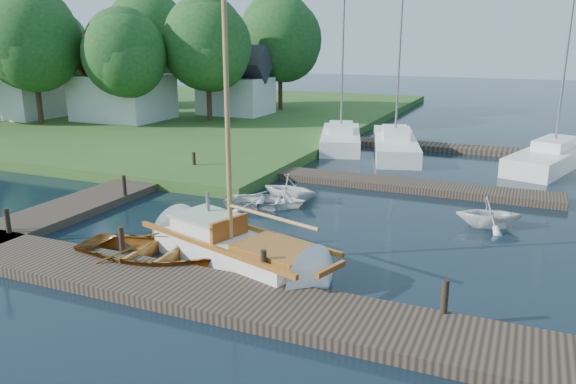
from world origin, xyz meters
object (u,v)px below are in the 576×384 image
at_px(marina_boat_0, 341,137).
at_px(tree_2, 125,54).
at_px(house_c, 236,87).
at_px(tree_3, 208,45).
at_px(mooring_post_0, 8,221).
at_px(tree_1, 33,41).
at_px(tender_d, 490,211).
at_px(marina_boat_3, 554,155).
at_px(tender_b, 290,187).
at_px(mooring_post_1, 122,240).
at_px(tree_5, 57,48).
at_px(mooring_post_4, 124,185).
at_px(mooring_post_3, 445,296).
at_px(tree_7, 280,39).
at_px(tender_a, 265,199).
at_px(tree_4, 149,37).
at_px(mooring_post_2, 264,265).
at_px(house_a, 123,85).
at_px(sailboat, 240,252).
at_px(house_b, 19,86).
at_px(dinghy, 147,249).
at_px(marina_boat_1, 395,143).
at_px(mooring_post_5, 194,161).

relative_size(marina_boat_0, tree_2, 1.47).
relative_size(house_c, tree_3, 0.60).
bearing_deg(mooring_post_0, tree_1, 134.06).
relative_size(tender_d, marina_boat_3, 0.18).
relative_size(tender_b, house_c, 0.44).
xyz_separation_m(mooring_post_1, tree_5, (-27.00, 25.05, 4.72)).
xyz_separation_m(mooring_post_4, house_c, (-7.00, 22.00, 1.88)).
relative_size(mooring_post_3, tree_7, 0.09).
height_order(tender_a, tree_3, tree_3).
relative_size(tree_4, tree_7, 1.03).
distance_m(mooring_post_2, tender_a, 7.42).
xyz_separation_m(mooring_post_1, house_a, (-17.00, 21.00, 2.26)).
relative_size(mooring_post_1, sailboat, 0.08).
bearing_deg(tender_b, house_a, 60.59).
bearing_deg(mooring_post_1, tender_d, 39.00).
distance_m(mooring_post_1, tree_3, 26.05).
relative_size(marina_boat_0, house_b, 1.99).
xyz_separation_m(marina_boat_0, tree_2, (-15.07, -0.52, 4.67)).
height_order(mooring_post_2, sailboat, sailboat).
bearing_deg(mooring_post_0, tree_3, 105.74).
bearing_deg(house_a, tender_a, -38.03).
bearing_deg(marina_boat_3, marina_boat_0, 104.98).
relative_size(mooring_post_1, marina_boat_3, 0.06).
bearing_deg(tender_a, tree_7, 7.44).
xyz_separation_m(tree_4, tree_7, (10.00, 4.00, -0.17)).
distance_m(tender_a, house_c, 23.85).
bearing_deg(sailboat, tree_7, 129.65).
bearing_deg(tree_3, mooring_post_3, -49.05).
relative_size(mooring_post_0, tender_d, 0.36).
xyz_separation_m(sailboat, dinghy, (-2.46, -1.02, 0.10)).
height_order(mooring_post_2, tender_b, tender_b).
relative_size(tree_5, tree_7, 0.86).
bearing_deg(tender_b, marina_boat_3, -35.14).
xyz_separation_m(mooring_post_0, marina_boat_3, (16.08, 18.95, -0.12)).
height_order(mooring_post_4, tree_3, tree_3).
xyz_separation_m(dinghy, marina_boat_3, (10.94, 18.65, 0.13)).
relative_size(sailboat, dinghy, 2.29).
relative_size(marina_boat_3, tree_1, 1.35).
bearing_deg(tree_4, tree_5, -165.96).
bearing_deg(tree_3, marina_boat_1, -15.34).
bearing_deg(mooring_post_4, tree_2, 128.05).
relative_size(dinghy, tree_3, 0.49).
bearing_deg(sailboat, mooring_post_5, 146.79).
bearing_deg(mooring_post_1, sailboat, 23.05).
bearing_deg(mooring_post_3, tender_a, 139.03).
height_order(mooring_post_1, mooring_post_2, same).
relative_size(mooring_post_0, mooring_post_2, 1.00).
relative_size(mooring_post_3, mooring_post_4, 1.00).
relative_size(sailboat, marina_boat_3, 0.79).
height_order(tender_a, house_b, house_b).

